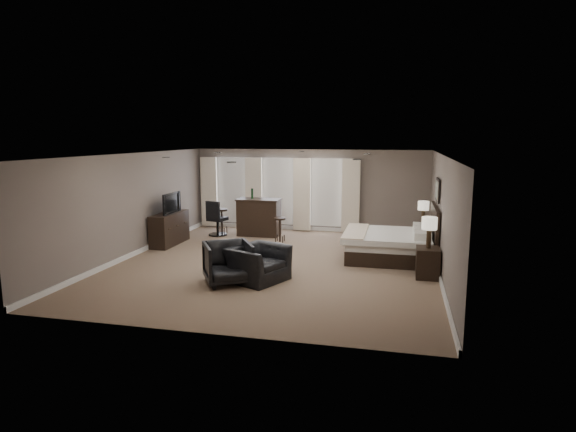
% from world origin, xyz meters
% --- Properties ---
extents(room, '(7.60, 8.60, 2.64)m').
position_xyz_m(room, '(0.00, 0.00, 1.30)').
color(room, brown).
rests_on(room, ground).
extents(window_bay, '(5.25, 0.20, 2.30)m').
position_xyz_m(window_bay, '(-1.00, 4.11, 1.20)').
color(window_bay, silver).
rests_on(window_bay, room).
extents(bed, '(2.13, 2.04, 1.36)m').
position_xyz_m(bed, '(2.58, 1.09, 0.68)').
color(bed, silver).
rests_on(bed, ground).
extents(nightstand_near, '(0.49, 0.60, 0.65)m').
position_xyz_m(nightstand_near, '(3.47, -0.36, 0.33)').
color(nightstand_near, black).
rests_on(nightstand_near, ground).
extents(nightstand_far, '(0.50, 0.61, 0.67)m').
position_xyz_m(nightstand_far, '(3.47, 2.54, 0.33)').
color(nightstand_far, black).
rests_on(nightstand_far, ground).
extents(lamp_near, '(0.33, 0.33, 0.67)m').
position_xyz_m(lamp_near, '(3.47, -0.36, 0.99)').
color(lamp_near, beige).
rests_on(lamp_near, nightstand_near).
extents(lamp_far, '(0.30, 0.30, 0.62)m').
position_xyz_m(lamp_far, '(3.47, 2.54, 0.97)').
color(lamp_far, beige).
rests_on(lamp_far, nightstand_far).
extents(wall_art, '(0.04, 0.96, 0.56)m').
position_xyz_m(wall_art, '(3.70, 1.09, 1.75)').
color(wall_art, slate).
rests_on(wall_art, room).
extents(dresser, '(0.49, 1.53, 0.89)m').
position_xyz_m(dresser, '(-3.45, 1.35, 0.45)').
color(dresser, black).
rests_on(dresser, ground).
extents(tv, '(0.58, 1.00, 0.13)m').
position_xyz_m(tv, '(-3.45, 1.35, 0.96)').
color(tv, black).
rests_on(tv, dresser).
extents(armchair_near, '(1.14, 1.34, 0.99)m').
position_xyz_m(armchair_near, '(-0.02, -1.41, 0.49)').
color(armchair_near, black).
rests_on(armchair_near, ground).
extents(armchair_far, '(1.25, 1.23, 0.96)m').
position_xyz_m(armchair_far, '(-0.57, -1.73, 0.48)').
color(armchair_far, black).
rests_on(armchair_far, ground).
extents(bar_counter, '(1.31, 0.68, 1.14)m').
position_xyz_m(bar_counter, '(-1.34, 3.08, 0.57)').
color(bar_counter, black).
rests_on(bar_counter, ground).
extents(bar_stool_left, '(0.45, 0.45, 0.77)m').
position_xyz_m(bar_stool_left, '(-2.57, 3.12, 0.39)').
color(bar_stool_left, black).
rests_on(bar_stool_left, ground).
extents(bar_stool_right, '(0.35, 0.35, 0.71)m').
position_xyz_m(bar_stool_right, '(-0.50, 2.36, 0.35)').
color(bar_stool_right, black).
rests_on(bar_stool_right, ground).
extents(desk_chair, '(0.67, 0.67, 1.09)m').
position_xyz_m(desk_chair, '(-2.58, 2.79, 0.55)').
color(desk_chair, black).
rests_on(desk_chair, ground).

